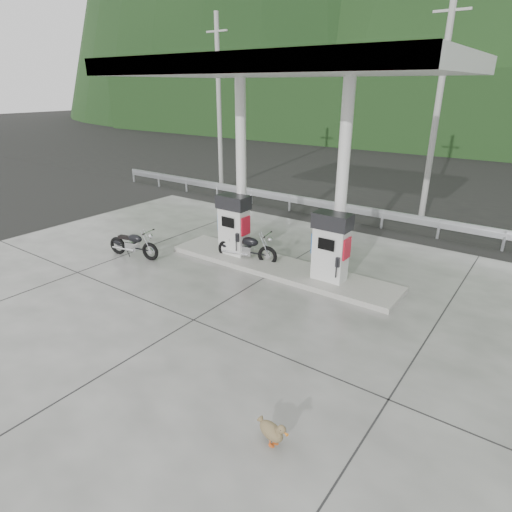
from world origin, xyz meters
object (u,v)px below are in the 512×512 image
Objects in this scene: gas_pump_left at (234,225)px; duck at (271,431)px; motorcycle_left at (133,245)px; motorcycle_right at (247,248)px; gas_pump_right at (331,247)px.

duck is (5.00, -5.42, -0.85)m from gas_pump_left.
motorcycle_left is 3.51m from motorcycle_right.
gas_pump_left is 1.07× the size of motorcycle_left.
duck is at bearing -71.63° from gas_pump_right.
gas_pump_left is 3.20× the size of duck.
motorcycle_left is (-2.54, -1.76, -0.65)m from gas_pump_left.
duck is at bearing -61.85° from motorcycle_right.
gas_pump_right is at bearing 5.50° from motorcycle_left.
motorcycle_left is at bearing -162.43° from motorcycle_right.
gas_pump_right is 5.78m from duck.
duck is (4.48, -5.37, -0.22)m from motorcycle_right.
motorcycle_right is (3.06, 1.71, 0.03)m from motorcycle_left.
gas_pump_right is (3.20, 0.00, 0.00)m from gas_pump_left.
motorcycle_right reaches higher than duck.
gas_pump_left and gas_pump_right have the same top height.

